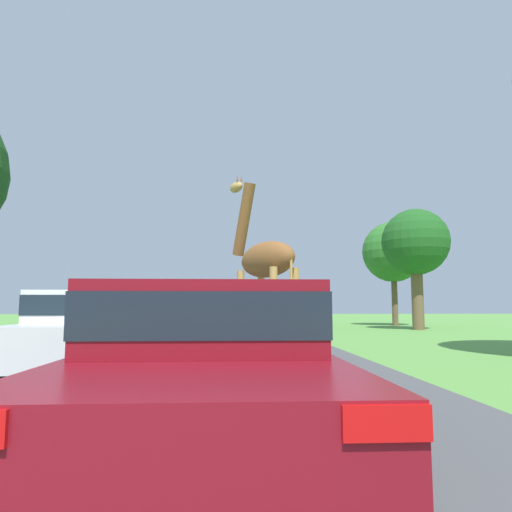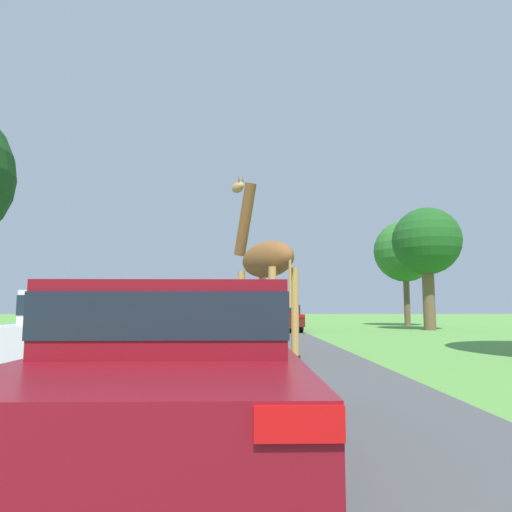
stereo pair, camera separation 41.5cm
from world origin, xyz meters
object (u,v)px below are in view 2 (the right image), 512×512
giraffe_near_road (264,263)px  car_far_ahead (186,316)px  car_queue_right (203,320)px  tree_left_edge (405,252)px  tree_right_cluster (427,243)px  car_queue_left (85,329)px  car_verge_right (191,315)px  car_rear_follower (283,317)px  car_lead_maroon (179,359)px

giraffe_near_road → car_far_ahead: giraffe_near_road is taller
car_queue_right → tree_left_edge: size_ratio=0.69×
car_far_ahead → tree_right_cluster: (13.04, 0.16, 3.97)m
tree_left_edge → car_queue_left: bearing=-123.5°
car_verge_right → car_rear_follower: 8.06m
giraffe_near_road → car_verge_right: bearing=72.1°
car_lead_maroon → tree_right_cluster: size_ratio=0.72×
giraffe_near_road → tree_right_cluster: bearing=23.8°
giraffe_near_road → car_queue_left: (-3.63, -2.33, -1.54)m
giraffe_near_road → car_queue_right: (-2.02, 5.37, -1.60)m
car_rear_follower → tree_left_edge: tree_left_edge is taller
car_queue_left → car_verge_right: 20.66m
car_queue_right → car_far_ahead: car_far_ahead is taller
car_queue_left → car_far_ahead: car_queue_left is taller
car_queue_right → tree_left_edge: tree_left_edge is taller
giraffe_near_road → car_queue_right: size_ratio=1.03×
car_queue_right → car_rear_follower: size_ratio=1.07×
car_queue_right → tree_right_cluster: size_ratio=0.72×
giraffe_near_road → car_lead_maroon: 7.47m
car_lead_maroon → tree_right_cluster: tree_right_cluster is taller
tree_left_edge → tree_right_cluster: 5.57m
car_queue_right → car_lead_maroon: bearing=-85.6°
car_queue_right → tree_right_cluster: 14.32m
car_queue_right → car_verge_right: size_ratio=1.15×
car_queue_right → car_verge_right: bearing=98.7°
car_queue_left → tree_left_edge: tree_left_edge is taller
car_lead_maroon → car_queue_right: 12.63m
giraffe_near_road → car_verge_right: 18.83m
car_verge_right → car_rear_follower: size_ratio=0.94×
car_verge_right → tree_left_edge: tree_left_edge is taller
car_queue_right → car_rear_follower: 7.91m
car_lead_maroon → car_far_ahead: size_ratio=1.01×
car_queue_right → car_queue_left: 7.87m
car_rear_follower → car_queue_left: bearing=-109.1°
car_far_ahead → car_verge_right: bearing=94.2°
car_lead_maroon → car_verge_right: bearing=96.6°
car_queue_right → car_queue_left: size_ratio=1.01×
car_rear_follower → car_queue_right: bearing=-116.4°
car_lead_maroon → car_far_ahead: (-2.55, 20.06, -0.00)m
car_lead_maroon → car_rear_follower: 19.84m
car_rear_follower → car_lead_maroon: bearing=-97.4°
car_queue_left → car_rear_follower: bearing=70.9°
car_queue_right → car_queue_left: bearing=-101.8°
car_queue_right → car_queue_left: (-1.61, -7.70, 0.06)m
car_queue_left → tree_right_cluster: (13.05, 15.33, 3.92)m
car_queue_left → car_verge_right: car_queue_left is taller
car_lead_maroon → car_verge_right: size_ratio=1.15×
giraffe_near_road → car_far_ahead: (-3.62, 12.84, -1.59)m
car_queue_right → car_far_ahead: size_ratio=1.01×
car_verge_right → tree_right_cluster: (13.44, -5.33, 4.00)m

